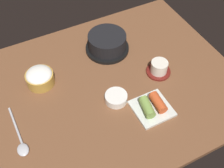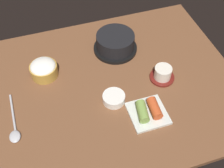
{
  "view_description": "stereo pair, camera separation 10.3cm",
  "coord_description": "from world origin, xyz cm",
  "px_view_note": "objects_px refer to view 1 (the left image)",
  "views": [
    {
      "loc": [
        -27.66,
        -60.44,
        84.3
      ],
      "look_at": [
        2.0,
        -2.0,
        5.0
      ],
      "focal_mm": 45.86,
      "sensor_mm": 36.0,
      "label": 1
    },
    {
      "loc": [
        -18.17,
        -64.35,
        84.3
      ],
      "look_at": [
        2.0,
        -2.0,
        5.0
      ],
      "focal_mm": 45.86,
      "sensor_mm": 36.0,
      "label": 2
    }
  ],
  "objects_px": {
    "banchan_cup_center": "(116,98)",
    "kimchi_plate": "(152,107)",
    "stone_pot": "(107,43)",
    "tea_cup_with_saucer": "(159,68)",
    "rice_bowl": "(40,77)",
    "spoon": "(21,142)"
  },
  "relations": [
    {
      "from": "kimchi_plate",
      "to": "spoon",
      "type": "xyz_separation_m",
      "value": [
        -0.44,
        0.08,
        -0.01
      ]
    },
    {
      "from": "stone_pot",
      "to": "rice_bowl",
      "type": "distance_m",
      "value": 0.3
    },
    {
      "from": "stone_pot",
      "to": "kimchi_plate",
      "type": "bearing_deg",
      "value": -89.21
    },
    {
      "from": "banchan_cup_center",
      "to": "kimchi_plate",
      "type": "xyz_separation_m",
      "value": [
        0.09,
        -0.09,
        0.0
      ]
    },
    {
      "from": "stone_pot",
      "to": "spoon",
      "type": "xyz_separation_m",
      "value": [
        -0.44,
        -0.26,
        -0.03
      ]
    },
    {
      "from": "rice_bowl",
      "to": "kimchi_plate",
      "type": "distance_m",
      "value": 0.42
    },
    {
      "from": "banchan_cup_center",
      "to": "spoon",
      "type": "relative_size",
      "value": 0.4
    },
    {
      "from": "spoon",
      "to": "rice_bowl",
      "type": "bearing_deg",
      "value": 57.23
    },
    {
      "from": "rice_bowl",
      "to": "banchan_cup_center",
      "type": "bearing_deg",
      "value": -43.14
    },
    {
      "from": "banchan_cup_center",
      "to": "spoon",
      "type": "xyz_separation_m",
      "value": [
        -0.35,
        -0.01,
        -0.01
      ]
    },
    {
      "from": "stone_pot",
      "to": "banchan_cup_center",
      "type": "xyz_separation_m",
      "value": [
        -0.09,
        -0.25,
        -0.02
      ]
    },
    {
      "from": "tea_cup_with_saucer",
      "to": "spoon",
      "type": "distance_m",
      "value": 0.56
    },
    {
      "from": "stone_pot",
      "to": "tea_cup_with_saucer",
      "type": "bearing_deg",
      "value": -59.79
    },
    {
      "from": "kimchi_plate",
      "to": "tea_cup_with_saucer",
      "type": "bearing_deg",
      "value": 50.06
    },
    {
      "from": "stone_pot",
      "to": "kimchi_plate",
      "type": "height_order",
      "value": "stone_pot"
    },
    {
      "from": "rice_bowl",
      "to": "tea_cup_with_saucer",
      "type": "height_order",
      "value": "rice_bowl"
    },
    {
      "from": "stone_pot",
      "to": "kimchi_plate",
      "type": "relative_size",
      "value": 1.42
    },
    {
      "from": "kimchi_plate",
      "to": "stone_pot",
      "type": "bearing_deg",
      "value": 90.79
    },
    {
      "from": "stone_pot",
      "to": "rice_bowl",
      "type": "height_order",
      "value": "stone_pot"
    },
    {
      "from": "rice_bowl",
      "to": "tea_cup_with_saucer",
      "type": "relative_size",
      "value": 1.1
    },
    {
      "from": "rice_bowl",
      "to": "tea_cup_with_saucer",
      "type": "xyz_separation_m",
      "value": [
        0.42,
        -0.15,
        -0.01
      ]
    },
    {
      "from": "tea_cup_with_saucer",
      "to": "banchan_cup_center",
      "type": "xyz_separation_m",
      "value": [
        -0.21,
        -0.05,
        -0.01
      ]
    }
  ]
}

